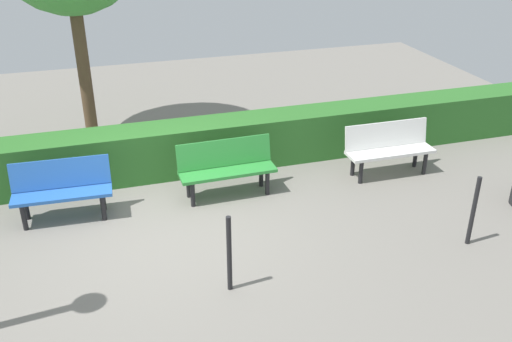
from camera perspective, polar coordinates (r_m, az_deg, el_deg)
name	(u,v)px	position (r m, az deg, el deg)	size (l,w,h in m)	color
ground_plane	(168,229)	(8.12, -8.82, -5.75)	(17.41, 17.41, 0.00)	gray
bench_white	(389,146)	(9.61, 13.17, 2.42)	(1.47, 0.47, 0.86)	white
bench_green	(226,166)	(8.71, -2.99, 0.53)	(1.49, 0.49, 0.86)	#2D8C38
bench_blue	(62,188)	(8.53, -18.92, -1.60)	(1.39, 0.53, 0.86)	blue
hedge_row	(217,144)	(9.63, -3.95, 2.70)	(13.41, 0.68, 0.83)	#2D6B28
railing_post_near	(473,211)	(7.98, 20.99, -3.78)	(0.06, 0.06, 1.00)	black
railing_post_mid	(229,254)	(6.64, -2.70, -8.31)	(0.06, 0.06, 1.00)	black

